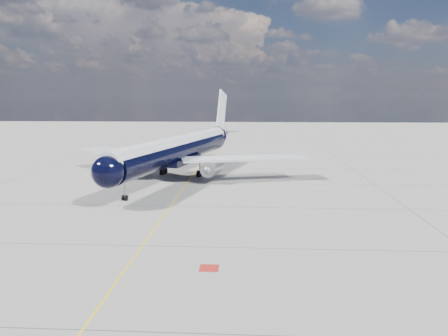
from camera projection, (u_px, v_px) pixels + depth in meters
The scene contains 4 objects.
ground at pixel (191, 177), 75.66m from camera, with size 320.00×320.00×0.00m, color gray.
taxiway_centerline at pixel (187, 183), 70.73m from camera, with size 0.16×160.00×0.01m, color yellow.
red_marking at pixel (209, 268), 35.88m from camera, with size 1.60×1.60×0.01m, color maroon.
main_airliner at pixel (181, 149), 76.46m from camera, with size 42.57×52.67×15.43m.
Camera 1 is at (9.99, -43.91, 14.03)m, focal length 35.00 mm.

